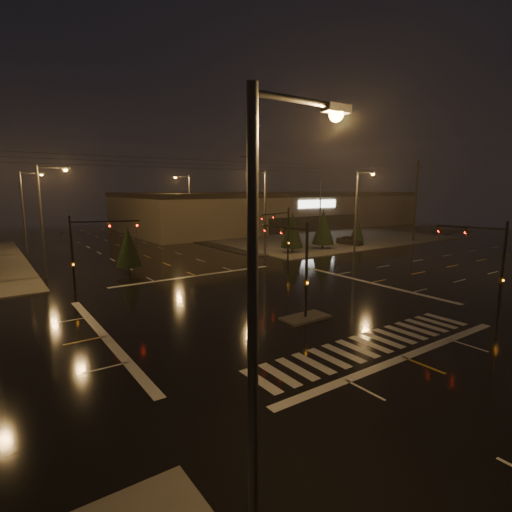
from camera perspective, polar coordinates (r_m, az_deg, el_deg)
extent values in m
plane|color=black|center=(28.16, 1.59, -6.82)|extent=(140.00, 140.00, 0.00)
cube|color=#4B4843|center=(69.70, 6.77, 3.04)|extent=(36.00, 36.00, 0.12)
cube|color=#4B4843|center=(25.18, 7.07, -8.72)|extent=(3.00, 1.60, 0.15)
cube|color=beige|center=(21.98, 16.00, -12.01)|extent=(15.00, 2.60, 0.01)
cube|color=beige|center=(20.89, 20.36, -13.42)|extent=(16.00, 0.50, 0.01)
cube|color=beige|center=(37.29, -8.52, -2.81)|extent=(16.00, 0.50, 0.01)
cube|color=black|center=(71.71, 10.83, 3.11)|extent=(50.00, 24.00, 0.08)
cube|color=#6C5E4D|center=(84.92, 2.14, 6.60)|extent=(60.00, 28.00, 7.00)
cube|color=black|center=(84.81, 2.15, 8.83)|extent=(60.20, 28.20, 0.80)
cube|color=white|center=(74.09, 8.78, 7.37)|extent=(9.00, 0.20, 1.40)
cube|color=black|center=(74.35, 8.68, 4.60)|extent=(22.00, 0.15, 2.80)
cylinder|color=black|center=(24.42, 7.21, -2.19)|extent=(0.18, 0.18, 6.00)
cylinder|color=black|center=(25.74, 3.97, 4.10)|extent=(0.12, 4.50, 0.12)
imported|color=#594707|center=(27.34, 1.30, 4.34)|extent=(0.16, 0.20, 1.00)
cube|color=#594707|center=(24.57, 7.18, -3.79)|extent=(0.25, 0.18, 0.35)
cylinder|color=black|center=(42.04, 4.61, 2.81)|extent=(0.18, 0.18, 6.00)
cylinder|color=black|center=(39.69, 2.82, 6.05)|extent=(4.74, 1.82, 0.12)
imported|color=#594707|center=(37.82, 0.98, 5.80)|extent=(0.24, 0.22, 1.00)
cube|color=#594707|center=(42.13, 4.60, 1.86)|extent=(0.25, 0.18, 0.35)
cylinder|color=black|center=(33.05, -24.77, 0.08)|extent=(0.18, 0.18, 6.00)
cylinder|color=black|center=(32.42, -20.71, 4.64)|extent=(4.74, 1.82, 0.12)
imported|color=#594707|center=(32.27, -16.72, 4.74)|extent=(0.24, 0.22, 1.00)
cube|color=#594707|center=(33.16, -24.68, -1.11)|extent=(0.25, 0.18, 0.35)
cylinder|color=black|center=(29.27, 31.75, -1.61)|extent=(0.18, 0.18, 6.00)
cylinder|color=black|center=(29.12, 28.26, 3.61)|extent=(1.48, 3.80, 0.12)
imported|color=#594707|center=(29.39, 24.77, 3.82)|extent=(0.22, 0.24, 1.00)
cube|color=#594707|center=(29.40, 31.63, -2.95)|extent=(0.25, 0.18, 0.35)
cylinder|color=#38383A|center=(8.64, -0.47, -10.49)|extent=(0.24, 0.24, 10.00)
cylinder|color=#38383A|center=(9.03, 6.23, 21.26)|extent=(2.40, 0.14, 0.14)
cube|color=#38383A|center=(9.76, 11.41, 19.94)|extent=(0.70, 0.30, 0.18)
sphere|color=orange|center=(9.74, 11.38, 19.19)|extent=(0.32, 0.32, 0.32)
cylinder|color=#38383A|center=(40.07, -28.32, 4.23)|extent=(0.24, 0.24, 10.00)
cylinder|color=#38383A|center=(40.15, -27.15, 11.20)|extent=(2.40, 0.14, 0.14)
cube|color=#38383A|center=(40.32, -25.57, 11.24)|extent=(0.70, 0.30, 0.18)
sphere|color=orange|center=(40.32, -25.56, 11.05)|extent=(0.32, 0.32, 0.32)
cylinder|color=#38383A|center=(55.96, -30.30, 5.28)|extent=(0.24, 0.24, 10.00)
cylinder|color=#38383A|center=(56.02, -29.48, 10.28)|extent=(2.40, 0.14, 0.14)
cube|color=#38383A|center=(56.14, -28.35, 10.31)|extent=(0.70, 0.30, 0.18)
sphere|color=orange|center=(56.14, -28.34, 10.18)|extent=(0.32, 0.32, 0.32)
cylinder|color=#38383A|center=(46.80, 1.29, 5.99)|extent=(0.24, 0.24, 10.00)
cylinder|color=#38383A|center=(46.05, 0.08, 11.90)|extent=(2.40, 0.14, 0.14)
cube|color=#38383A|center=(45.42, -1.08, 11.87)|extent=(0.70, 0.30, 0.18)
sphere|color=orange|center=(45.42, -1.08, 11.71)|extent=(0.32, 0.32, 0.32)
cylinder|color=#38383A|center=(64.02, -9.42, 6.84)|extent=(0.24, 0.24, 10.00)
cylinder|color=#38383A|center=(63.46, -10.53, 11.12)|extent=(2.40, 0.14, 0.14)
cube|color=#38383A|center=(63.01, -11.46, 11.06)|extent=(0.70, 0.30, 0.18)
sphere|color=orange|center=(63.01, -11.45, 10.94)|extent=(0.32, 0.32, 0.32)
cylinder|color=#38383A|center=(50.61, 14.07, 5.98)|extent=(0.24, 0.24, 10.00)
cylinder|color=#38383A|center=(49.77, 15.36, 11.40)|extent=(0.14, 2.40, 0.14)
cube|color=#38383A|center=(49.07, 16.36, 11.33)|extent=(0.30, 0.70, 0.18)
sphere|color=orange|center=(49.07, 16.35, 11.17)|extent=(0.32, 0.32, 0.32)
cylinder|color=black|center=(43.10, -0.91, 7.01)|extent=(0.32, 0.32, 12.00)
cube|color=black|center=(43.18, -0.93, 13.92)|extent=(2.20, 0.12, 0.12)
cylinder|color=black|center=(64.83, 21.84, 7.20)|extent=(0.32, 0.32, 12.00)
cube|color=black|center=(64.88, 22.13, 11.79)|extent=(2.20, 0.12, 0.12)
cylinder|color=black|center=(50.13, 5.15, 0.84)|extent=(0.18, 0.18, 0.70)
cone|color=black|center=(49.80, 5.19, 3.73)|extent=(2.80, 2.80, 4.38)
cylinder|color=black|center=(53.62, 9.50, 1.32)|extent=(0.18, 0.18, 0.70)
cone|color=black|center=(53.31, 9.57, 4.09)|extent=(2.88, 2.88, 4.50)
cylinder|color=black|center=(58.63, 14.17, 1.87)|extent=(0.18, 0.18, 0.70)
cone|color=black|center=(58.42, 14.24, 3.70)|extent=(1.97, 1.97, 3.07)
cylinder|color=black|center=(39.90, -17.63, -1.84)|extent=(0.18, 0.18, 0.70)
cone|color=black|center=(39.54, -17.79, 1.32)|extent=(2.40, 2.40, 3.74)
imported|color=black|center=(58.27, 13.27, 2.17)|extent=(2.26, 4.12, 1.33)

